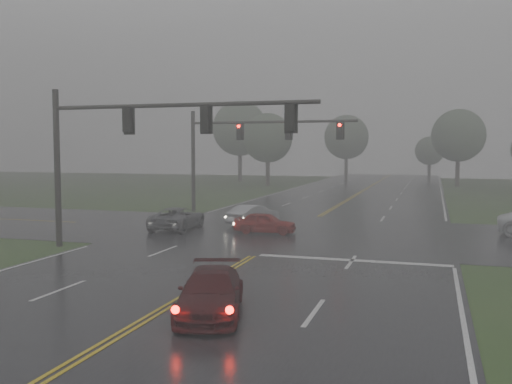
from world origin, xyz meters
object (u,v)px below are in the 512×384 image
(sedan_red, at_px, (265,234))
(car_grey, at_px, (178,229))
(signal_gantry_near, at_px, (130,137))
(sedan_maroon, at_px, (211,315))
(sedan_silver, at_px, (253,225))
(signal_gantry_far, at_px, (241,141))

(sedan_red, bearing_deg, car_grey, 85.49)
(sedan_red, bearing_deg, signal_gantry_near, 143.46)
(sedan_maroon, distance_m, sedan_red, 16.37)
(sedan_maroon, height_order, car_grey, car_grey)
(sedan_silver, xyz_separation_m, signal_gantry_near, (-2.89, -10.47, 5.52))
(sedan_red, xyz_separation_m, sedan_silver, (-1.75, 3.20, 0.00))
(sedan_red, xyz_separation_m, car_grey, (-5.61, 0.05, 0.00))
(signal_gantry_far, bearing_deg, car_grey, -94.78)
(sedan_red, distance_m, car_grey, 5.61)
(sedan_red, distance_m, signal_gantry_far, 12.13)
(sedan_silver, bearing_deg, signal_gantry_far, -44.80)
(sedan_maroon, xyz_separation_m, signal_gantry_far, (-7.86, 25.77, 5.49))
(sedan_maroon, bearing_deg, sedan_red, 84.63)
(sedan_silver, height_order, signal_gantry_near, signal_gantry_near)
(sedan_silver, distance_m, signal_gantry_near, 12.18)
(sedan_silver, bearing_deg, car_grey, 59.19)
(sedan_maroon, bearing_deg, signal_gantry_near, 114.96)
(sedan_maroon, distance_m, signal_gantry_near, 12.93)
(car_grey, distance_m, signal_gantry_far, 11.12)
(sedan_maroon, xyz_separation_m, signal_gantry_near, (-7.68, 8.82, 5.52))
(sedan_maroon, height_order, sedan_silver, sedan_silver)
(sedan_red, distance_m, sedan_silver, 3.65)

